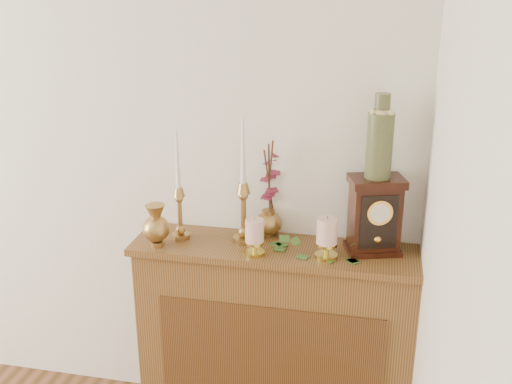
% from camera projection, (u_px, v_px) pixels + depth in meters
% --- Properties ---
extents(console_shelf, '(1.24, 0.34, 0.93)m').
position_uv_depth(console_shelf, '(275.00, 345.00, 2.71)').
color(console_shelf, brown).
rests_on(console_shelf, ground).
extents(candlestick_left, '(0.08, 0.08, 0.48)m').
position_uv_depth(candlestick_left, '(179.00, 205.00, 2.57)').
color(candlestick_left, tan).
rests_on(candlestick_left, console_shelf).
extents(candlestick_center, '(0.09, 0.09, 0.55)m').
position_uv_depth(candlestick_center, '(243.00, 203.00, 2.53)').
color(candlestick_center, tan).
rests_on(candlestick_center, console_shelf).
extents(bud_vase, '(0.11, 0.11, 0.19)m').
position_uv_depth(bud_vase, '(156.00, 226.00, 2.52)').
color(bud_vase, tan).
rests_on(bud_vase, console_shelf).
extents(ginger_jar, '(0.18, 0.19, 0.44)m').
position_uv_depth(ginger_jar, '(270.00, 190.00, 2.62)').
color(ginger_jar, tan).
rests_on(ginger_jar, console_shelf).
extents(pillar_candle_left, '(0.09, 0.09, 0.17)m').
position_uv_depth(pillar_candle_left, '(254.00, 235.00, 2.44)').
color(pillar_candle_left, gold).
rests_on(pillar_candle_left, console_shelf).
extents(pillar_candle_right, '(0.09, 0.09, 0.18)m').
position_uv_depth(pillar_candle_right, '(327.00, 236.00, 2.41)').
color(pillar_candle_right, gold).
rests_on(pillar_candle_right, console_shelf).
extents(ivy_garland, '(0.43, 0.14, 0.08)m').
position_uv_depth(ivy_garland, '(314.00, 249.00, 2.48)').
color(ivy_garland, '#376024').
rests_on(ivy_garland, console_shelf).
extents(mantel_clock, '(0.25, 0.21, 0.32)m').
position_uv_depth(mantel_clock, '(375.00, 216.00, 2.44)').
color(mantel_clock, black).
rests_on(mantel_clock, console_shelf).
extents(ceramic_vase, '(0.10, 0.10, 0.34)m').
position_uv_depth(ceramic_vase, '(380.00, 141.00, 2.34)').
color(ceramic_vase, '#193327').
rests_on(ceramic_vase, mantel_clock).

